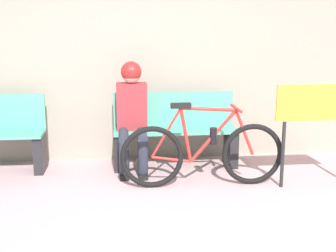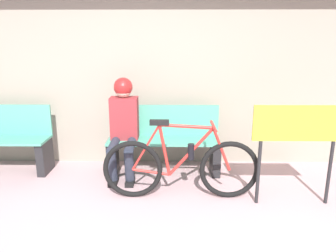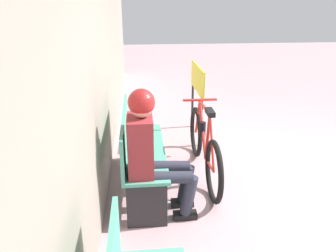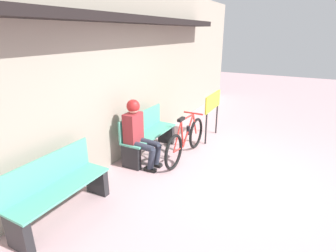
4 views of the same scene
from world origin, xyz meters
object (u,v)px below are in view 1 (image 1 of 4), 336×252
object	(u,v)px
park_bench_near	(175,133)
bicycle	(203,153)
person_seated	(132,109)
signboard	(320,111)

from	to	relation	value
park_bench_near	bicycle	bearing A→B (deg)	-74.52
park_bench_near	person_seated	bearing A→B (deg)	-167.88
bicycle	person_seated	distance (m)	0.99
bicycle	person_seated	world-z (taller)	person_seated
signboard	park_bench_near	bearing A→B (deg)	148.19
bicycle	park_bench_near	bearing A→B (deg)	105.48
park_bench_near	bicycle	xyz separation A→B (m)	(0.20, -0.72, -0.04)
person_seated	signboard	bearing A→B (deg)	-21.68
park_bench_near	signboard	xyz separation A→B (m)	(1.36, -0.84, 0.40)
signboard	bicycle	bearing A→B (deg)	174.21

